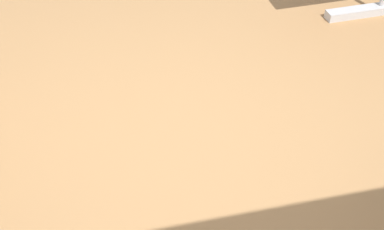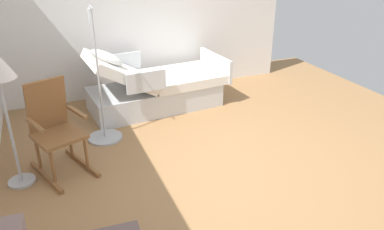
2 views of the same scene
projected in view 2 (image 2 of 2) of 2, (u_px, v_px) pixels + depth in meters
ground_plane at (224, 177)px, 4.11m from camera, size 7.08×7.08×0.00m
side_wall at (146, 10)px, 5.95m from camera, size 0.10×4.84×2.70m
hospital_bed at (155, 88)px, 5.70m from camera, size 1.13×2.13×1.07m
rocking_chair at (55, 129)px, 4.04m from camera, size 0.88×0.71×1.05m
iv_pole at (103, 121)px, 4.80m from camera, size 0.44×0.44×1.69m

